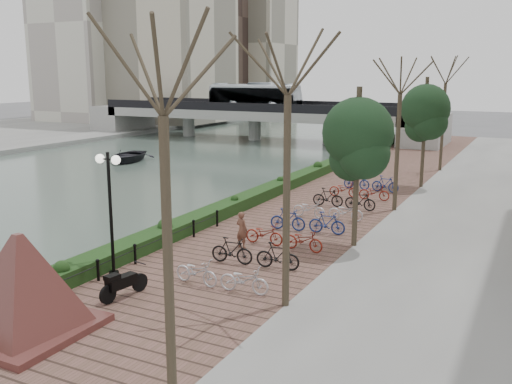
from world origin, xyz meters
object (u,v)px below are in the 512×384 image
Objects in this scene: lamppost at (109,186)px; pedestrian at (242,230)px; boat at (128,156)px; motorcycle at (124,282)px; granite_monument at (22,283)px.

lamppost is 2.89× the size of pedestrian.
motorcycle is at bearing -66.40° from boat.
granite_monument is 3.42m from motorcycle.
lamppost is 0.88× the size of boat.
pedestrian is at bearing 92.16° from motorcycle.
pedestrian is at bearing 61.97° from lamppost.
boat is (-21.29, 18.78, -0.73)m from pedestrian.
boat is at bearing -27.72° from pedestrian.
lamppost is at bearing -67.15° from boat.
motorcycle is at bearing 96.20° from pedestrian.
granite_monument is at bearing -70.83° from boat.
granite_monument is 1.22× the size of lamppost.
motorcycle reaches higher than boat.
lamppost is at bearing 100.88° from granite_monument.
motorcycle is at bearing 75.31° from granite_monument.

